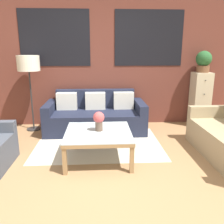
# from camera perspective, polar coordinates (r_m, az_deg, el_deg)

# --- Properties ---
(ground_plane) EXTENTS (16.00, 16.00, 0.00)m
(ground_plane) POSITION_cam_1_polar(r_m,az_deg,el_deg) (3.05, -1.16, -16.29)
(ground_plane) COLOR #9E754C
(wall_back_brick) EXTENTS (8.40, 0.09, 2.80)m
(wall_back_brick) POSITION_cam_1_polar(r_m,az_deg,el_deg) (5.05, -2.30, 12.86)
(wall_back_brick) COLOR brown
(wall_back_brick) RESTS_ON ground_plane
(rug) EXTENTS (2.11, 1.52, 0.00)m
(rug) POSITION_cam_1_polar(r_m,az_deg,el_deg) (4.13, -3.24, -7.59)
(rug) COLOR beige
(rug) RESTS_ON ground_plane
(couch_dark) EXTENTS (1.93, 0.88, 0.78)m
(couch_dark) POSITION_cam_1_polar(r_m,az_deg,el_deg) (4.74, -3.98, -1.03)
(couch_dark) COLOR #1E2338
(couch_dark) RESTS_ON ground_plane
(coffee_table) EXTENTS (0.94, 0.94, 0.43)m
(coffee_table) POSITION_cam_1_polar(r_m,az_deg,el_deg) (3.46, -3.31, -5.66)
(coffee_table) COLOR silver
(coffee_table) RESTS_ON ground_plane
(floor_lamp) EXTENTS (0.42, 0.42, 1.47)m
(floor_lamp) POSITION_cam_1_polar(r_m,az_deg,el_deg) (4.86, -19.44, 10.44)
(floor_lamp) COLOR #2D2D2D
(floor_lamp) RESTS_ON ground_plane
(drawer_cabinet) EXTENTS (0.35, 0.37, 1.12)m
(drawer_cabinet) POSITION_cam_1_polar(r_m,az_deg,el_deg) (5.34, 20.40, 2.90)
(drawer_cabinet) COLOR #C6B793
(drawer_cabinet) RESTS_ON ground_plane
(potted_plant) EXTENTS (0.32, 0.32, 0.43)m
(potted_plant) POSITION_cam_1_polar(r_m,az_deg,el_deg) (5.25, 21.17, 11.37)
(potted_plant) COLOR brown
(potted_plant) RESTS_ON drawer_cabinet
(flower_vase) EXTENTS (0.16, 0.16, 0.28)m
(flower_vase) POSITION_cam_1_polar(r_m,az_deg,el_deg) (3.42, -3.19, -1.87)
(flower_vase) COLOR brown
(flower_vase) RESTS_ON coffee_table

